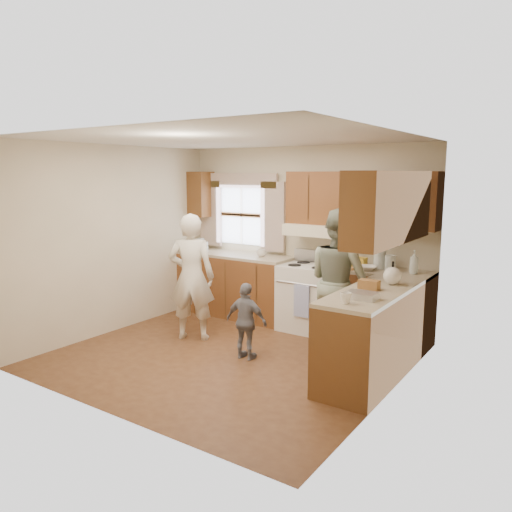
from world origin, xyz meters
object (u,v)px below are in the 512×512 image
Objects in this scene: woman_right at (340,282)px; woman_left at (191,277)px; stove at (311,296)px; child at (246,321)px.

woman_left is at bearing 46.22° from woman_right.
stove is at bearing -159.54° from woman_left.
woman_left is at bearing -14.97° from child.
woman_right is at bearing 171.82° from woman_left.
woman_left reaches higher than child.
woman_left is at bearing -132.67° from stove.
child is (-0.78, -0.81, -0.42)m from woman_right.
child is at bearing 141.67° from woman_left.
stove is at bearing -12.89° from woman_right.
child is at bearing 73.51° from woman_right.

